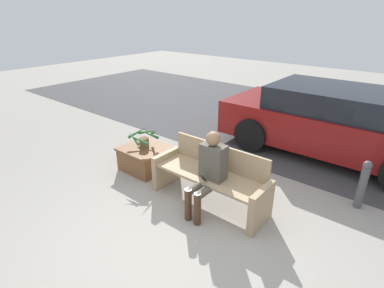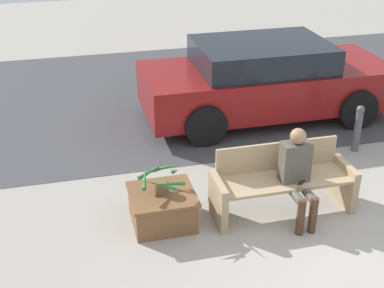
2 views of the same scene
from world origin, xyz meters
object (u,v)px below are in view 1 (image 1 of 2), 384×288
(parked_car, at_px, (333,122))
(bollard_post, at_px, (363,184))
(planter_box, at_px, (145,157))
(bench, at_px, (211,177))
(potted_plant, at_px, (144,138))
(person_seated, at_px, (209,170))

(parked_car, height_order, bollard_post, parked_car)
(parked_car, bearing_deg, planter_box, -130.65)
(bench, height_order, planter_box, bench)
(planter_box, xyz_separation_m, potted_plant, (0.00, 0.00, 0.39))
(bench, bearing_deg, potted_plant, 176.72)
(person_seated, relative_size, potted_plant, 2.11)
(parked_car, xyz_separation_m, bollard_post, (0.94, -1.67, -0.29))
(bench, relative_size, potted_plant, 3.17)
(bench, xyz_separation_m, person_seated, (0.11, -0.21, 0.25))
(potted_plant, xyz_separation_m, parked_car, (2.46, 2.87, 0.07))
(bollard_post, bearing_deg, planter_box, -160.69)
(potted_plant, distance_m, parked_car, 3.78)
(bollard_post, bearing_deg, bench, -144.99)
(planter_box, xyz_separation_m, parked_car, (2.46, 2.87, 0.46))
(person_seated, distance_m, potted_plant, 1.70)
(person_seated, xyz_separation_m, bollard_post, (1.73, 1.49, -0.27))
(potted_plant, distance_m, bollard_post, 3.61)
(bench, relative_size, bollard_post, 2.37)
(bench, distance_m, parked_car, 3.10)
(potted_plant, bearing_deg, bench, -3.28)
(person_seated, xyz_separation_m, parked_car, (0.78, 3.16, 0.02))
(bench, xyz_separation_m, planter_box, (-1.57, 0.09, -0.19))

